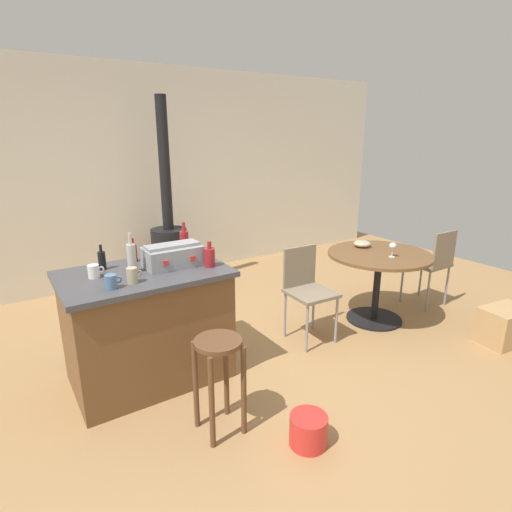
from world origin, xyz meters
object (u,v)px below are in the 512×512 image
object	(u,v)px
bottle_0	(132,258)
cardboard_box	(505,325)
dining_table	(378,269)
bottle_1	(210,257)
bottle_2	(133,252)
cup_1	(111,282)
kitchen_island	(148,326)
wooden_stool	(219,367)
toolbox	(173,255)
folding_chair_far	(307,286)
wood_stove	(169,244)
cup_0	(94,271)
bottle_4	(184,242)
cup_2	(132,275)
plastic_bucket	(308,430)
serving_bowl	(362,244)
bottle_3	(102,260)
folding_chair_near	(433,261)
wine_glass	(393,246)

from	to	relation	value
bottle_0	cardboard_box	size ratio (longest dim) A/B	0.65
dining_table	bottle_1	bearing A→B (deg)	177.08
bottle_2	cup_1	distance (m)	0.61
kitchen_island	bottle_1	bearing A→B (deg)	-19.30
kitchen_island	wooden_stool	world-z (taller)	kitchen_island
toolbox	bottle_0	bearing A→B (deg)	177.63
bottle_1	kitchen_island	bearing A→B (deg)	160.70
folding_chair_far	bottle_1	distance (m)	1.10
kitchen_island	bottle_2	size ratio (longest dim) A/B	6.24
wooden_stool	wood_stove	bearing A→B (deg)	74.45
bottle_1	wooden_stool	bearing A→B (deg)	-113.80
cup_0	cardboard_box	world-z (taller)	cup_0
cup_0	cup_1	distance (m)	0.29
cup_1	bottle_4	bearing A→B (deg)	33.06
cup_1	cup_2	xyz separation A→B (m)	(0.15, 0.03, 0.01)
bottle_4	cup_1	bearing A→B (deg)	-146.94
kitchen_island	plastic_bucket	distance (m)	1.44
dining_table	bottle_0	distance (m)	2.45
wooden_stool	cup_1	distance (m)	0.91
toolbox	serving_bowl	bearing A→B (deg)	-0.04
bottle_2	folding_chair_far	bearing A→B (deg)	-16.81
bottle_4	cardboard_box	distance (m)	3.05
wooden_stool	cup_2	bearing A→B (deg)	115.46
wooden_stool	cup_0	xyz separation A→B (m)	(-0.51, 0.91, 0.48)
dining_table	cup_0	distance (m)	2.70
bottle_0	serving_bowl	world-z (taller)	bottle_0
dining_table	bottle_3	bearing A→B (deg)	169.51
wooden_stool	bottle_0	size ratio (longest dim) A/B	2.19
wooden_stool	bottle_2	distance (m)	1.25
toolbox	serving_bowl	size ratio (longest dim) A/B	2.39
wooden_stool	bottle_0	xyz separation A→B (m)	(-0.24, 0.87, 0.55)
wooden_stool	folding_chair_near	size ratio (longest dim) A/B	0.75
wine_glass	serving_bowl	bearing A→B (deg)	85.31
bottle_0	folding_chair_near	bearing A→B (deg)	-6.30
cup_0	plastic_bucket	xyz separation A→B (m)	(0.90, -1.33, -0.84)
wooden_stool	serving_bowl	distance (m)	2.36
cup_0	dining_table	bearing A→B (deg)	-6.78
cup_2	cardboard_box	world-z (taller)	cup_2
bottle_2	bottle_4	size ratio (longest dim) A/B	0.70
bottle_1	cardboard_box	xyz separation A→B (m)	(2.49, -1.08, -0.80)
cup_0	bottle_3	bearing A→B (deg)	58.90
wood_stove	plastic_bucket	bearing A→B (deg)	-96.43
wood_stove	bottle_1	world-z (taller)	wood_stove
bottle_4	dining_table	bearing A→B (deg)	-15.03
dining_table	wine_glass	size ratio (longest dim) A/B	7.17
wood_stove	cup_1	bearing A→B (deg)	-120.25
kitchen_island	cup_1	bearing A→B (deg)	-141.39
bottle_1	plastic_bucket	xyz separation A→B (m)	(0.10, -1.11, -0.87)
wood_stove	cup_1	world-z (taller)	wood_stove
wooden_stool	plastic_bucket	world-z (taller)	wooden_stool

